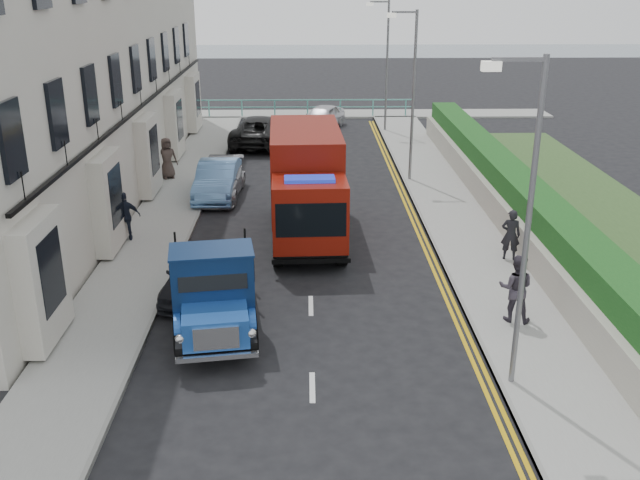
# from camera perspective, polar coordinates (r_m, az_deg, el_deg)

# --- Properties ---
(ground) EXTENTS (120.00, 120.00, 0.00)m
(ground) POSITION_cam_1_polar(r_m,az_deg,el_deg) (17.40, -0.68, -8.18)
(ground) COLOR black
(ground) RESTS_ON ground
(pavement_west) EXTENTS (2.40, 38.00, 0.12)m
(pavement_west) POSITION_cam_1_polar(r_m,az_deg,el_deg) (26.13, -12.34, 1.60)
(pavement_west) COLOR gray
(pavement_west) RESTS_ON ground
(pavement_east) EXTENTS (2.60, 38.00, 0.12)m
(pavement_east) POSITION_cam_1_polar(r_m,az_deg,el_deg) (26.19, 10.82, 1.75)
(pavement_east) COLOR gray
(pavement_east) RESTS_ON ground
(promenade) EXTENTS (30.00, 2.50, 0.12)m
(promenade) POSITION_cam_1_polar(r_m,az_deg,el_deg) (45.01, -1.00, 10.03)
(promenade) COLOR gray
(promenade) RESTS_ON ground
(sea_plane) EXTENTS (120.00, 120.00, 0.00)m
(sea_plane) POSITION_cam_1_polar(r_m,az_deg,el_deg) (75.70, -1.08, 14.34)
(sea_plane) COLOR slate
(sea_plane) RESTS_ON ground
(terrace_west) EXTENTS (6.31, 30.20, 14.25)m
(terrace_west) POSITION_cam_1_polar(r_m,az_deg,el_deg) (29.77, -20.42, 17.11)
(terrace_west) COLOR beige
(terrace_west) RESTS_ON ground
(garden_east) EXTENTS (1.45, 28.00, 1.75)m
(garden_east) POSITION_cam_1_polar(r_m,az_deg,el_deg) (26.40, 15.01, 3.47)
(garden_east) COLOR #B2AD9E
(garden_east) RESTS_ON ground
(seafront_railing) EXTENTS (13.00, 0.08, 1.11)m
(seafront_railing) POSITION_cam_1_polar(r_m,az_deg,el_deg) (44.13, -1.00, 10.50)
(seafront_railing) COLOR #59B2A5
(seafront_railing) RESTS_ON ground
(lamp_near) EXTENTS (1.23, 0.18, 7.00)m
(lamp_near) POSITION_cam_1_polar(r_m,az_deg,el_deg) (14.59, 15.97, 2.30)
(lamp_near) COLOR slate
(lamp_near) RESTS_ON ground
(lamp_mid) EXTENTS (1.23, 0.18, 7.00)m
(lamp_mid) POSITION_cam_1_polar(r_m,az_deg,el_deg) (29.87, 7.27, 12.07)
(lamp_mid) COLOR slate
(lamp_mid) RESTS_ON ground
(lamp_far) EXTENTS (1.23, 0.18, 7.00)m
(lamp_far) POSITION_cam_1_polar(r_m,az_deg,el_deg) (39.71, 5.22, 14.26)
(lamp_far) COLOR slate
(lamp_far) RESTS_ON ground
(bedford_lorry) EXTENTS (2.57, 5.07, 2.31)m
(bedford_lorry) POSITION_cam_1_polar(r_m,az_deg,el_deg) (17.41, -8.50, -4.49)
(bedford_lorry) COLOR black
(bedford_lorry) RESTS_ON ground
(red_lorry) EXTENTS (2.50, 6.77, 3.50)m
(red_lorry) POSITION_cam_1_polar(r_m,az_deg,el_deg) (23.66, -1.11, 4.66)
(red_lorry) COLOR black
(red_lorry) RESTS_ON ground
(parked_car_front) EXTENTS (1.90, 3.81, 1.25)m
(parked_car_front) POSITION_cam_1_polar(r_m,az_deg,el_deg) (19.91, -9.78, -2.62)
(parked_car_front) COLOR black
(parked_car_front) RESTS_ON ground
(parked_car_mid) EXTENTS (1.56, 4.30, 1.41)m
(parked_car_mid) POSITION_cam_1_polar(r_m,az_deg,el_deg) (28.45, -8.19, 4.80)
(parked_car_mid) COLOR #6498D7
(parked_car_mid) RESTS_ON ground
(parked_car_rear) EXTENTS (1.91, 4.31, 1.23)m
(parked_car_rear) POSITION_cam_1_polar(r_m,az_deg,el_deg) (28.53, -8.05, 4.66)
(parked_car_rear) COLOR #9E9DA1
(parked_car_rear) RESTS_ON ground
(seafront_car_left) EXTENTS (3.13, 5.70, 1.51)m
(seafront_car_left) POSITION_cam_1_polar(r_m,az_deg,el_deg) (37.07, -4.75, 8.74)
(seafront_car_left) COLOR black
(seafront_car_left) RESTS_ON ground
(seafront_car_right) EXTENTS (3.02, 4.22, 1.33)m
(seafront_car_right) POSITION_cam_1_polar(r_m,az_deg,el_deg) (40.82, 0.18, 9.79)
(seafront_car_right) COLOR silver
(seafront_car_right) RESTS_ON ground
(pedestrian_east_near) EXTENTS (0.65, 0.51, 1.59)m
(pedestrian_east_near) POSITION_cam_1_polar(r_m,az_deg,el_deg) (22.38, 15.01, 0.42)
(pedestrian_east_near) COLOR black
(pedestrian_east_near) RESTS_ON pavement_east
(pedestrian_east_far) EXTENTS (1.02, 0.89, 1.76)m
(pedestrian_east_far) POSITION_cam_1_polar(r_m,az_deg,el_deg) (18.46, 15.39, -3.73)
(pedestrian_east_far) COLOR #3A343F
(pedestrian_east_far) RESTS_ON pavement_east
(pedestrian_west_near) EXTENTS (1.02, 0.61, 1.63)m
(pedestrian_west_near) POSITION_cam_1_polar(r_m,az_deg,el_deg) (24.02, -15.31, 1.84)
(pedestrian_west_near) COLOR black
(pedestrian_west_near) RESTS_ON pavement_west
(pedestrian_west_far) EXTENTS (1.01, 0.87, 1.74)m
(pedestrian_west_far) POSITION_cam_1_polar(r_m,az_deg,el_deg) (31.03, -12.14, 6.42)
(pedestrian_west_far) COLOR #40332E
(pedestrian_west_far) RESTS_ON pavement_west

